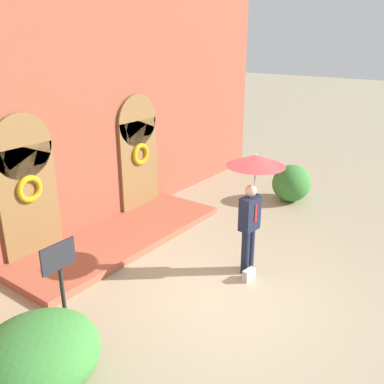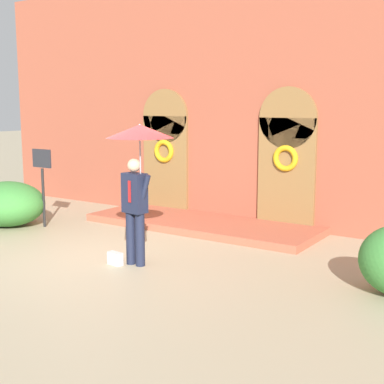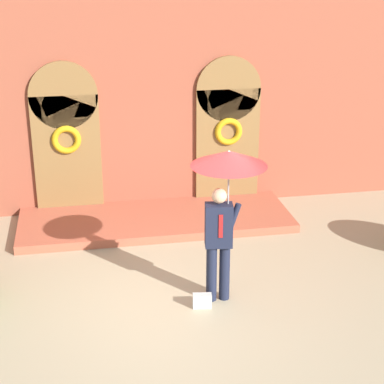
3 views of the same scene
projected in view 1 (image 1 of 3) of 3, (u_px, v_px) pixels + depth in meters
name	position (u px, v px, depth m)	size (l,w,h in m)	color
ground_plane	(236.00, 284.00, 8.03)	(80.00, 80.00, 0.00)	tan
building_facade	(78.00, 118.00, 9.40)	(14.00, 2.30, 5.60)	brown
person_with_umbrella	(254.00, 178.00, 7.92)	(1.10, 1.10, 2.36)	#191E33
handbag	(249.00, 275.00, 8.15)	(0.28, 0.12, 0.22)	#B7B7B2
sign_post	(61.00, 278.00, 6.08)	(0.56, 0.06, 1.72)	black
shrub_left	(36.00, 358.00, 5.53)	(1.74, 1.54, 0.99)	#387A33
shrub_right	(292.00, 183.00, 11.90)	(1.18, 1.05, 1.02)	#387A33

